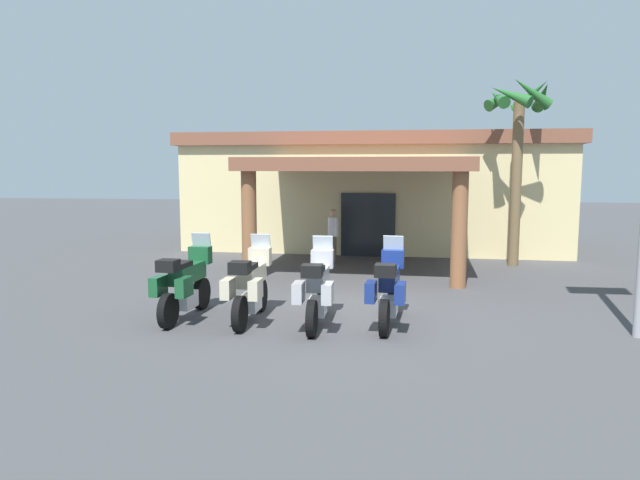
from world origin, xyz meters
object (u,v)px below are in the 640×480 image
object	(u,v)px
motorcycle_silver	(317,289)
pedestrian	(333,232)
motel_building	(375,190)
palm_tree_near_portico	(518,126)
motorcycle_blue	(389,289)
motorcycle_green	(185,284)
motorcycle_cream	(250,286)

from	to	relation	value
motorcycle_silver	pedestrian	bearing A→B (deg)	3.59
motel_building	palm_tree_near_portico	bearing A→B (deg)	-40.69
motorcycle_blue	palm_tree_near_portico	world-z (taller)	palm_tree_near_portico
motorcycle_silver	palm_tree_near_portico	distance (m)	9.61
motorcycle_green	motorcycle_cream	xyz separation A→B (m)	(1.32, -0.04, 0.00)
motorcycle_silver	motorcycle_blue	size ratio (longest dim) A/B	1.00
motorcycle_green	palm_tree_near_portico	size ratio (longest dim) A/B	0.39
motel_building	motorcycle_silver	xyz separation A→B (m)	(-0.59, -11.52, -1.42)
motorcycle_cream	palm_tree_near_portico	xyz separation A→B (m)	(6.25, 7.34, 3.47)
motorcycle_cream	motorcycle_blue	distance (m)	2.65
motorcycle_blue	palm_tree_near_portico	bearing A→B (deg)	-21.74
motorcycle_cream	pedestrian	distance (m)	7.16
motorcycle_blue	motel_building	bearing A→B (deg)	8.27
motorcycle_cream	motorcycle_silver	bearing A→B (deg)	-95.79
motorcycle_green	pedestrian	size ratio (longest dim) A/B	1.32
motel_building	palm_tree_near_portico	world-z (taller)	palm_tree_near_portico
motorcycle_blue	pedestrian	size ratio (longest dim) A/B	1.32
motorcycle_green	motorcycle_cream	world-z (taller)	same
motorcycle_cream	pedestrian	world-z (taller)	pedestrian
motel_building	motorcycle_blue	xyz separation A→B (m)	(0.74, -11.32, -1.42)
palm_tree_near_portico	motorcycle_blue	bearing A→B (deg)	-116.29
motorcycle_blue	motorcycle_green	bearing A→B (deg)	94.72
motorcycle_cream	pedestrian	bearing A→B (deg)	-5.78
motel_building	motorcycle_silver	world-z (taller)	motel_building
motel_building	motorcycle_blue	bearing A→B (deg)	-84.07
motorcycle_green	motorcycle_blue	distance (m)	3.97
motel_building	palm_tree_near_portico	xyz separation A→B (m)	(4.34, -4.03, 2.05)
pedestrian	palm_tree_near_portico	bearing A→B (deg)	-26.45
motel_building	motorcycle_green	distance (m)	11.87
pedestrian	palm_tree_near_portico	distance (m)	6.31
palm_tree_near_portico	pedestrian	bearing A→B (deg)	-177.57
motorcycle_silver	pedestrian	world-z (taller)	pedestrian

